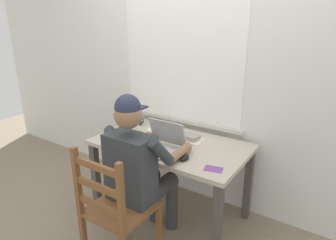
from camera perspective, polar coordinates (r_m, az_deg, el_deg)
name	(u,v)px	position (r m, az deg, el deg)	size (l,w,h in m)	color
ground_plane	(170,213)	(2.89, 0.44, -17.47)	(8.00, 8.00, 0.00)	gray
back_wall	(197,67)	(2.75, 5.70, 10.16)	(6.00, 0.08, 2.60)	silver
desk	(170,153)	(2.57, 0.47, -6.35)	(1.31, 0.75, 0.71)	#BCB29E
seated_person	(140,166)	(2.20, -5.42, -8.85)	(0.50, 0.60, 1.26)	#33383D
wooden_chair	(115,211)	(2.14, -10.15, -17.00)	(0.42, 0.42, 0.95)	brown
laptop	(161,143)	(2.38, -1.33, -4.54)	(0.33, 0.30, 0.23)	#ADAFB2
computer_mouse	(184,158)	(2.23, 3.20, -7.30)	(0.06, 0.10, 0.03)	black
coffee_mug_white	(135,128)	(2.74, -6.43, -1.64)	(0.12, 0.08, 0.09)	white
coffee_mug_dark	(138,120)	(2.95, -5.82, -0.07)	(0.12, 0.08, 0.09)	#2D384C
book_stack_main	(190,137)	(2.59, 4.27, -3.32)	(0.17, 0.13, 0.05)	gray
book_stack_side	(157,132)	(2.69, -2.15, -2.36)	(0.19, 0.17, 0.05)	gold
paper_pile_near_laptop	(173,135)	(2.68, 0.92, -2.95)	(0.19, 0.18, 0.01)	white
paper_pile_back_corner	(192,140)	(2.57, 4.68, -3.94)	(0.19, 0.16, 0.01)	silver
paper_pile_side	(177,138)	(2.61, 1.74, -3.51)	(0.24, 0.14, 0.01)	white
landscape_photo_print	(213,169)	(2.13, 8.79, -9.34)	(0.13, 0.09, 0.00)	#7A4293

